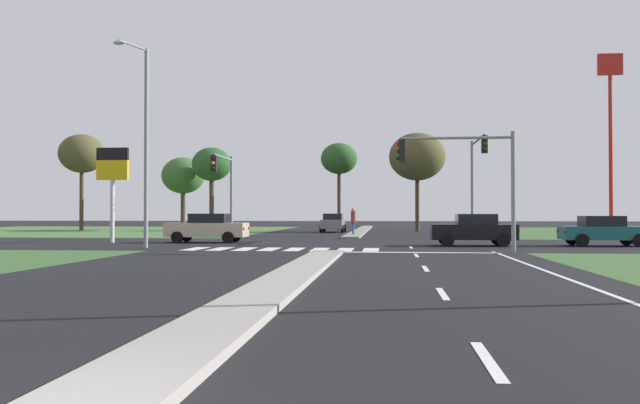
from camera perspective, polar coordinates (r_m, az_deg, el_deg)
The scene contains 35 objects.
ground_plane at distance 34.41m, azimuth 1.96°, elevation -3.72°, with size 200.00×200.00×0.00m, color black.
grass_verge_far_left at distance 65.09m, azimuth -19.44°, elevation -2.37°, with size 35.00×35.00×0.01m, color #476B38.
median_island_near at distance 15.55m, azimuth -2.95°, elevation -6.79°, with size 1.20×22.00×0.14m, color gray.
median_island_far at distance 59.36m, azimuth 3.64°, elevation -2.50°, with size 1.20×36.00×0.14m, color gray.
lane_dash_near at distance 7.67m, azimuth 14.50°, elevation -13.29°, with size 0.14×2.00×0.01m, color silver.
lane_dash_second at distance 13.55m, azimuth 10.69°, elevation -7.91°, with size 0.14×2.00×0.01m, color silver.
lane_dash_third at distance 19.51m, azimuth 9.23°, elevation -5.79°, with size 0.14×2.00×0.01m, color silver.
lane_dash_fourth at distance 25.49m, azimuth 8.46°, elevation -4.66°, with size 0.14×2.00×0.01m, color silver.
lane_dash_fifth at distance 31.47m, azimuth 7.98°, elevation -3.96°, with size 0.14×2.00×0.01m, color silver.
edge_line_right at distance 16.97m, azimuth 21.29°, elevation -6.46°, with size 0.14×24.00×0.01m, color silver.
stop_bar_near at distance 27.37m, azimuth 8.91°, elevation -4.40°, with size 6.40×0.50×0.01m, color silver.
crosswalk_bar_near at distance 30.43m, azimuth -10.88°, elevation -4.05°, with size 0.70×2.80×0.01m, color silver.
crosswalk_bar_second at distance 30.12m, azimuth -8.78°, elevation -4.09°, with size 0.70×2.80×0.01m, color silver.
crosswalk_bar_third at distance 29.85m, azimuth -6.64°, elevation -4.12°, with size 0.70×2.80×0.01m, color silver.
crosswalk_bar_fourth at distance 29.62m, azimuth -4.46°, elevation -4.15°, with size 0.70×2.80×0.01m, color silver.
crosswalk_bar_fifth at distance 29.43m, azimuth -2.25°, elevation -4.17°, with size 0.70×2.80×0.01m, color silver.
crosswalk_bar_sixth at distance 29.29m, azimuth -0.02°, elevation -4.19°, with size 0.70×2.80×0.01m, color silver.
crosswalk_bar_seventh at distance 29.19m, azimuth 2.23°, elevation -4.20°, with size 0.70×2.80×0.01m, color silver.
crosswalk_bar_eighth at distance 29.14m, azimuth 4.49°, elevation -4.20°, with size 0.70×2.80×0.01m, color silver.
car_teal_near at distance 35.44m, azimuth 23.64°, elevation -2.31°, with size 4.25×1.96×1.51m.
car_grey_second at distance 55.97m, azimuth 1.16°, elevation -1.83°, with size 2.03×4.44×1.61m.
car_beige_third at distance 36.94m, azimuth -9.85°, elevation -2.24°, with size 4.50×1.97×1.62m.
car_black_fourth at distance 33.54m, azimuth 13.33°, elevation -2.37°, with size 4.23×2.02×1.60m.
traffic_signal_far_right at distance 39.37m, azimuth 13.56°, elevation 2.84°, with size 0.32×5.54×6.13m.
traffic_signal_far_left at distance 40.48m, azimuth -8.35°, elevation 1.89°, with size 0.32×4.62×5.30m.
traffic_signal_near_right at distance 27.95m, azimuth 12.77°, elevation 2.90°, with size 4.95×0.32×5.06m.
street_lamp_second at distance 31.77m, azimuth -15.20°, elevation 5.61°, with size 0.94×2.09×9.46m.
pedestrian_at_median at distance 46.10m, azimuth 2.94°, elevation -1.40°, with size 0.34×0.34×1.90m.
fastfood_pole_sign at distance 53.85m, azimuth 24.11°, elevation 7.78°, with size 1.80×0.40×13.62m.
fuel_price_totem at distance 38.16m, azimuth -17.74°, elevation 2.39°, with size 1.80×0.24×5.30m.
treeline_near at distance 65.51m, azimuth -20.16°, elevation 3.96°, with size 4.28×4.28×9.09m.
treeline_second at distance 65.47m, azimuth -11.92°, elevation 2.25°, with size 4.21×4.21×7.15m.
treeline_third at distance 61.98m, azimuth -9.48°, elevation 3.22°, with size 3.70×3.70×7.82m.
treeline_fourth at distance 62.88m, azimuth 1.68°, elevation 3.77°, with size 3.53×3.53×8.42m.
treeline_fifth at distance 59.04m, azimuth 8.52°, elevation 3.93°, with size 5.04×5.04×8.85m.
Camera 1 is at (2.39, -4.29, 1.64)m, focal length 36.48 mm.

